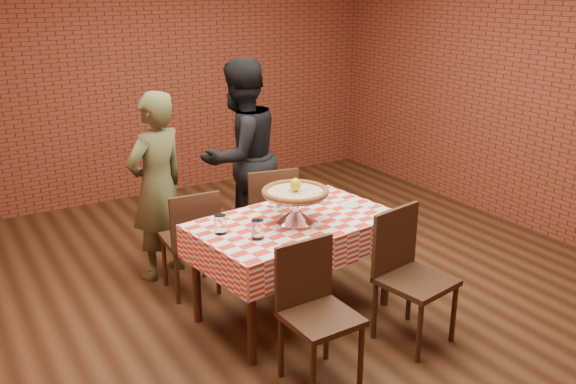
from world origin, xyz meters
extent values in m
plane|color=black|center=(0.00, 0.00, 0.00)|extent=(6.00, 6.00, 0.00)
plane|color=brown|center=(0.00, 3.00, 1.45)|extent=(5.50, 0.00, 5.50)
cube|color=#3D2515|center=(-0.17, -0.23, 0.38)|extent=(1.52, 1.03, 0.75)
cylinder|color=beige|center=(-0.18, -0.27, 0.98)|extent=(0.49, 0.49, 0.03)
ellipsoid|color=yellow|center=(-0.18, -0.27, 1.03)|extent=(0.08, 0.08, 0.10)
cylinder|color=white|center=(-0.56, -0.41, 0.82)|extent=(0.09, 0.09, 0.13)
cylinder|color=white|center=(-0.74, -0.19, 0.82)|extent=(0.09, 0.09, 0.13)
cylinder|color=white|center=(0.34, -0.21, 0.76)|extent=(0.17, 0.17, 0.01)
cube|color=white|center=(0.41, -0.32, 0.76)|extent=(0.06, 0.05, 0.00)
cube|color=white|center=(0.47, -0.31, 0.76)|extent=(0.06, 0.04, 0.00)
cube|color=silver|center=(-0.13, 0.06, 0.83)|extent=(0.12, 0.10, 0.15)
imported|color=#494D2C|center=(-0.79, 0.91, 0.79)|extent=(0.67, 0.56, 1.58)
imported|color=black|center=(0.07, 1.08, 0.88)|extent=(1.00, 0.87, 1.76)
camera|label=1|loc=(-2.34, -3.73, 2.38)|focal=38.30mm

